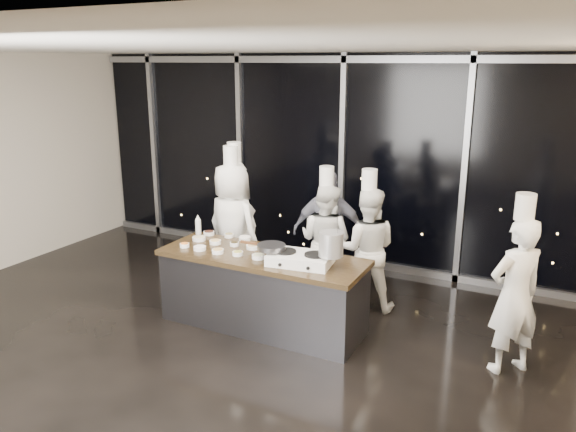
{
  "coord_description": "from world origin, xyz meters",
  "views": [
    {
      "loc": [
        3.04,
        -4.47,
        3.09
      ],
      "look_at": [
        0.19,
        1.2,
        1.32
      ],
      "focal_mm": 35.0,
      "sensor_mm": 36.0,
      "label": 1
    }
  ],
  "objects_px": {
    "stove": "(300,259)",
    "chef_side": "(515,294)",
    "chef_right": "(367,248)",
    "chef_far_left": "(236,222)",
    "chef_left": "(232,227)",
    "guest": "(329,232)",
    "stock_pot": "(331,244)",
    "frying_pan": "(271,247)",
    "chef_center": "(325,240)",
    "demo_counter": "(263,291)"
  },
  "relations": [
    {
      "from": "demo_counter",
      "to": "frying_pan",
      "type": "height_order",
      "value": "frying_pan"
    },
    {
      "from": "stove",
      "to": "frying_pan",
      "type": "distance_m",
      "value": 0.36
    },
    {
      "from": "chef_far_left",
      "to": "chef_right",
      "type": "xyz_separation_m",
      "value": [
        1.89,
        0.06,
        -0.11
      ]
    },
    {
      "from": "stock_pot",
      "to": "chef_left",
      "type": "height_order",
      "value": "chef_left"
    },
    {
      "from": "chef_center",
      "to": "guest",
      "type": "xyz_separation_m",
      "value": [
        -0.03,
        0.2,
        0.05
      ]
    },
    {
      "from": "chef_center",
      "to": "guest",
      "type": "height_order",
      "value": "chef_center"
    },
    {
      "from": "chef_right",
      "to": "chef_center",
      "type": "bearing_deg",
      "value": -29.15
    },
    {
      "from": "chef_right",
      "to": "chef_far_left",
      "type": "bearing_deg",
      "value": -14.49
    },
    {
      "from": "chef_far_left",
      "to": "chef_left",
      "type": "relative_size",
      "value": 1.01
    },
    {
      "from": "chef_right",
      "to": "guest",
      "type": "bearing_deg",
      "value": -43.68
    },
    {
      "from": "guest",
      "to": "chef_right",
      "type": "bearing_deg",
      "value": 136.74
    },
    {
      "from": "guest",
      "to": "chef_right",
      "type": "height_order",
      "value": "chef_right"
    },
    {
      "from": "stock_pot",
      "to": "chef_side",
      "type": "bearing_deg",
      "value": 8.99
    },
    {
      "from": "chef_left",
      "to": "stove",
      "type": "bearing_deg",
      "value": 161.3
    },
    {
      "from": "chef_left",
      "to": "chef_far_left",
      "type": "bearing_deg",
      "value": -60.16
    },
    {
      "from": "stock_pot",
      "to": "guest",
      "type": "xyz_separation_m",
      "value": [
        -0.61,
        1.42,
        -0.34
      ]
    },
    {
      "from": "guest",
      "to": "frying_pan",
      "type": "bearing_deg",
      "value": 71.19
    },
    {
      "from": "stove",
      "to": "chef_right",
      "type": "xyz_separation_m",
      "value": [
        0.39,
        1.12,
        -0.16
      ]
    },
    {
      "from": "chef_center",
      "to": "chef_right",
      "type": "height_order",
      "value": "chef_right"
    },
    {
      "from": "frying_pan",
      "to": "chef_center",
      "type": "distance_m",
      "value": 1.36
    },
    {
      "from": "demo_counter",
      "to": "guest",
      "type": "distance_m",
      "value": 1.47
    },
    {
      "from": "stock_pot",
      "to": "frying_pan",
      "type": "bearing_deg",
      "value": -172.03
    },
    {
      "from": "stove",
      "to": "chef_side",
      "type": "xyz_separation_m",
      "value": [
        2.21,
        0.33,
        -0.12
      ]
    },
    {
      "from": "guest",
      "to": "demo_counter",
      "type": "bearing_deg",
      "value": 63.51
    },
    {
      "from": "frying_pan",
      "to": "chef_far_left",
      "type": "distance_m",
      "value": 1.62
    },
    {
      "from": "stock_pot",
      "to": "chef_far_left",
      "type": "height_order",
      "value": "chef_far_left"
    },
    {
      "from": "chef_right",
      "to": "chef_side",
      "type": "bearing_deg",
      "value": 140.36
    },
    {
      "from": "chef_side",
      "to": "chef_left",
      "type": "bearing_deg",
      "value": -52.77
    },
    {
      "from": "chef_center",
      "to": "chef_right",
      "type": "relative_size",
      "value": 0.98
    },
    {
      "from": "demo_counter",
      "to": "chef_far_left",
      "type": "relative_size",
      "value": 1.21
    },
    {
      "from": "stock_pot",
      "to": "chef_left",
      "type": "xyz_separation_m",
      "value": [
        -1.79,
        0.85,
        -0.27
      ]
    },
    {
      "from": "frying_pan",
      "to": "chef_right",
      "type": "relative_size",
      "value": 0.32
    },
    {
      "from": "chef_left",
      "to": "guest",
      "type": "height_order",
      "value": "chef_left"
    },
    {
      "from": "chef_side",
      "to": "stove",
      "type": "bearing_deg",
      "value": -35.58
    },
    {
      "from": "stove",
      "to": "frying_pan",
      "type": "bearing_deg",
      "value": -177.91
    },
    {
      "from": "stove",
      "to": "chef_center",
      "type": "bearing_deg",
      "value": 92.92
    },
    {
      "from": "demo_counter",
      "to": "stock_pot",
      "type": "xyz_separation_m",
      "value": [
        0.87,
        -0.03,
        0.72
      ]
    },
    {
      "from": "stock_pot",
      "to": "guest",
      "type": "relative_size",
      "value": 0.16
    },
    {
      "from": "chef_left",
      "to": "guest",
      "type": "bearing_deg",
      "value": -141.09
    },
    {
      "from": "stock_pot",
      "to": "stove",
      "type": "bearing_deg",
      "value": -173.47
    },
    {
      "from": "chef_far_left",
      "to": "chef_right",
      "type": "distance_m",
      "value": 1.9
    },
    {
      "from": "chef_left",
      "to": "guest",
      "type": "xyz_separation_m",
      "value": [
        1.18,
        0.58,
        -0.06
      ]
    },
    {
      "from": "chef_side",
      "to": "guest",
      "type": "bearing_deg",
      "value": -68.69
    },
    {
      "from": "chef_side",
      "to": "stock_pot",
      "type": "bearing_deg",
      "value": -35.2
    },
    {
      "from": "chef_far_left",
      "to": "chef_center",
      "type": "relative_size",
      "value": 1.14
    },
    {
      "from": "chef_far_left",
      "to": "chef_center",
      "type": "distance_m",
      "value": 1.29
    },
    {
      "from": "chef_left",
      "to": "chef_right",
      "type": "bearing_deg",
      "value": -159.83
    },
    {
      "from": "chef_far_left",
      "to": "guest",
      "type": "distance_m",
      "value": 1.3
    },
    {
      "from": "stove",
      "to": "stock_pot",
      "type": "xyz_separation_m",
      "value": [
        0.35,
        0.04,
        0.21
      ]
    },
    {
      "from": "chef_side",
      "to": "chef_far_left",
      "type": "bearing_deg",
      "value": -55.31
    }
  ]
}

